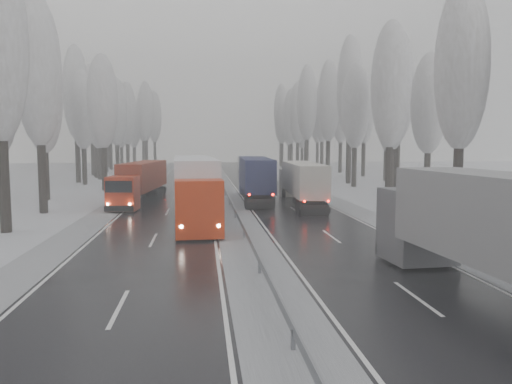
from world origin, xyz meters
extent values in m
plane|color=silver|center=(0.00, 0.00, 0.00)|extent=(260.00, 260.00, 0.00)
cube|color=black|center=(5.25, 30.00, 0.01)|extent=(7.50, 200.00, 0.03)
cube|color=black|center=(-5.25, 30.00, 0.01)|extent=(7.50, 200.00, 0.03)
cube|color=#A4A7AC|center=(0.00, 30.00, 0.02)|extent=(3.00, 200.00, 0.04)
cube|color=#A4A7AC|center=(10.20, 30.00, 0.02)|extent=(2.40, 200.00, 0.04)
cube|color=#A4A7AC|center=(-10.20, 30.00, 0.02)|extent=(2.40, 200.00, 0.04)
cube|color=slate|center=(0.00, 30.00, 0.60)|extent=(0.06, 200.00, 0.32)
cube|color=slate|center=(0.00, -4.00, 0.30)|extent=(0.12, 0.12, 0.60)
cube|color=slate|center=(0.00, 28.00, 0.30)|extent=(0.12, 0.12, 0.60)
cube|color=slate|center=(0.00, 60.00, 0.30)|extent=(0.12, 0.12, 0.60)
cylinder|color=black|center=(15.04, 15.67, 2.80)|extent=(0.68, 0.68, 5.60)
ellipsoid|color=gray|center=(15.04, 15.67, 10.80)|extent=(3.60, 3.60, 11.45)
cylinder|color=black|center=(14.51, 27.03, 2.81)|extent=(0.68, 0.68, 5.62)
ellipsoid|color=gray|center=(14.51, 27.03, 10.84)|extent=(3.60, 3.60, 11.48)
cylinder|color=black|center=(20.02, 31.03, 2.47)|extent=(0.64, 0.64, 4.94)
ellipsoid|color=gray|center=(20.02, 31.03, 9.53)|extent=(3.60, 3.60, 10.09)
cylinder|color=black|center=(17.90, 35.17, 2.66)|extent=(0.66, 0.66, 5.32)
ellipsoid|color=gray|center=(17.90, 35.17, 10.27)|extent=(3.60, 3.60, 10.88)
cylinder|color=black|center=(20.12, 39.17, 3.16)|extent=(0.72, 0.72, 6.31)
ellipsoid|color=gray|center=(20.12, 39.17, 12.17)|extent=(3.60, 3.60, 12.90)
cylinder|color=black|center=(17.02, 45.60, 2.69)|extent=(0.67, 0.67, 5.38)
ellipsoid|color=gray|center=(17.02, 45.60, 10.37)|extent=(3.60, 3.60, 10.98)
cylinder|color=black|center=(23.31, 49.60, 2.30)|extent=(0.62, 0.62, 4.59)
ellipsoid|color=gray|center=(23.31, 49.60, 8.86)|extent=(3.60, 3.60, 9.39)
cylinder|color=black|center=(17.90, 51.02, 3.47)|extent=(0.76, 0.76, 6.95)
ellipsoid|color=gray|center=(17.90, 51.02, 13.40)|extent=(3.60, 3.60, 14.19)
cylinder|color=black|center=(24.81, 55.02, 3.30)|extent=(0.74, 0.74, 6.59)
ellipsoid|color=gray|center=(24.81, 55.02, 12.71)|extent=(3.60, 3.60, 13.46)
cylinder|color=black|center=(17.56, 61.27, 3.18)|extent=(0.72, 0.72, 6.37)
ellipsoid|color=gray|center=(17.56, 61.27, 12.28)|extent=(3.60, 3.60, 13.01)
cylinder|color=black|center=(24.72, 65.27, 2.99)|extent=(0.70, 0.70, 5.97)
ellipsoid|color=gray|center=(24.72, 65.27, 11.52)|extent=(3.60, 3.60, 12.20)
cylinder|color=black|center=(16.34, 71.95, 3.33)|extent=(0.74, 0.74, 6.65)
ellipsoid|color=gray|center=(16.34, 71.95, 12.83)|extent=(3.60, 3.60, 13.59)
cylinder|color=black|center=(23.71, 75.95, 3.07)|extent=(0.71, 0.71, 6.14)
ellipsoid|color=gray|center=(23.71, 75.95, 11.84)|extent=(3.60, 3.60, 12.54)
cylinder|color=black|center=(16.56, 81.70, 3.03)|extent=(0.71, 0.71, 6.05)
ellipsoid|color=gray|center=(16.56, 81.70, 11.68)|extent=(3.60, 3.60, 12.37)
cylinder|color=black|center=(22.48, 85.70, 3.15)|extent=(0.72, 0.72, 6.30)
ellipsoid|color=gray|center=(22.48, 85.70, 12.15)|extent=(3.60, 3.60, 12.87)
cylinder|color=black|center=(16.63, 89.21, 2.94)|extent=(0.70, 0.70, 5.88)
ellipsoid|color=gray|center=(16.63, 89.21, 11.33)|extent=(3.60, 3.60, 12.00)
cylinder|color=black|center=(19.77, 93.21, 2.43)|extent=(0.64, 0.64, 4.86)
ellipsoid|color=gray|center=(19.77, 93.21, 9.37)|extent=(3.60, 3.60, 9.92)
cylinder|color=black|center=(15.73, 96.32, 2.99)|extent=(0.70, 0.70, 5.98)
ellipsoid|color=gray|center=(15.73, 96.32, 11.53)|extent=(3.60, 3.60, 12.21)
cylinder|color=black|center=(24.94, 100.32, 3.09)|extent=(0.71, 0.71, 6.19)
ellipsoid|color=gray|center=(24.94, 100.32, 11.93)|extent=(3.60, 3.60, 12.64)
cylinder|color=black|center=(17.04, 106.16, 3.43)|extent=(0.75, 0.75, 6.86)
ellipsoid|color=gray|center=(17.04, 106.16, 13.22)|extent=(3.60, 3.60, 14.01)
cylinder|color=black|center=(24.02, 110.16, 2.77)|extent=(0.68, 0.68, 5.55)
ellipsoid|color=gray|center=(24.02, 110.16, 10.70)|extent=(3.60, 3.60, 11.33)
cylinder|color=black|center=(18.73, 116.73, 3.05)|extent=(0.71, 0.71, 6.09)
ellipsoid|color=gray|center=(18.73, 116.73, 11.75)|extent=(3.60, 3.60, 12.45)
cylinder|color=black|center=(21.55, 120.73, 2.74)|extent=(0.67, 0.67, 5.49)
ellipsoid|color=gray|center=(21.55, 120.73, 10.58)|extent=(3.60, 3.60, 11.21)
cylinder|color=black|center=(-14.71, 15.70, 3.07)|extent=(0.71, 0.71, 6.14)
cylinder|color=black|center=(-15.13, 24.57, 2.92)|extent=(0.69, 0.69, 5.83)
ellipsoid|color=gray|center=(-15.13, 24.57, 11.25)|extent=(3.60, 3.60, 11.92)
cylinder|color=black|center=(-17.75, 34.20, 2.52)|extent=(0.65, 0.65, 5.03)
ellipsoid|color=gray|center=(-17.75, 34.20, 9.70)|extent=(3.60, 3.60, 10.28)
cylinder|color=black|center=(-23.52, 38.20, 2.36)|extent=(0.63, 0.63, 4.73)
cylinder|color=black|center=(-13.94, 43.73, 2.72)|extent=(0.67, 0.67, 5.44)
ellipsoid|color=gray|center=(-13.94, 43.73, 10.49)|extent=(3.60, 3.60, 11.11)
cylinder|color=black|center=(-21.85, 47.73, 2.86)|extent=(0.69, 0.69, 5.72)
ellipsoid|color=gray|center=(-21.85, 47.73, 11.04)|extent=(3.60, 3.60, 11.69)
cylinder|color=black|center=(-18.26, 52.71, 2.61)|extent=(0.66, 0.66, 5.23)
ellipsoid|color=gray|center=(-18.26, 52.71, 10.08)|extent=(3.60, 3.60, 10.68)
cylinder|color=black|center=(-20.05, 56.71, 3.30)|extent=(0.74, 0.74, 6.60)
ellipsoid|color=gray|center=(-20.05, 56.71, 12.74)|extent=(3.60, 3.60, 13.49)
cylinder|color=black|center=(-18.16, 62.35, 2.58)|extent=(0.65, 0.65, 5.16)
ellipsoid|color=gray|center=(-18.16, 62.35, 9.95)|extent=(3.60, 3.60, 10.54)
cylinder|color=black|center=(-19.54, 66.35, 2.90)|extent=(0.69, 0.69, 5.79)
ellipsoid|color=gray|center=(-19.54, 66.35, 11.18)|extent=(3.60, 3.60, 11.84)
cylinder|color=black|center=(-16.58, 69.11, 2.82)|extent=(0.68, 0.68, 5.64)
ellipsoid|color=gray|center=(-16.58, 69.11, 10.89)|extent=(3.60, 3.60, 11.53)
cylinder|color=black|center=(-21.42, 73.11, 3.28)|extent=(0.73, 0.73, 6.56)
ellipsoid|color=gray|center=(-21.42, 73.11, 12.65)|extent=(3.60, 3.60, 13.40)
cylinder|color=black|center=(-16.33, 79.19, 2.90)|extent=(0.69, 0.69, 5.79)
ellipsoid|color=gray|center=(-16.33, 79.19, 11.17)|extent=(3.60, 3.60, 11.84)
cylinder|color=black|center=(-21.09, 83.19, 3.32)|extent=(0.74, 0.74, 6.65)
ellipsoid|color=gray|center=(-21.09, 83.19, 12.82)|extent=(3.60, 3.60, 13.58)
cylinder|color=black|center=(-18.93, 88.54, 2.56)|extent=(0.65, 0.65, 5.12)
ellipsoid|color=gray|center=(-18.93, 88.54, 9.88)|extent=(3.60, 3.60, 10.46)
cylinder|color=black|center=(-21.82, 92.54, 2.92)|extent=(0.69, 0.69, 5.84)
ellipsoid|color=gray|center=(-21.82, 92.54, 11.26)|extent=(3.60, 3.60, 11.92)
cylinder|color=black|center=(-15.07, 99.33, 3.34)|extent=(0.74, 0.74, 6.67)
ellipsoid|color=gray|center=(-15.07, 99.33, 12.87)|extent=(3.60, 3.60, 13.63)
cylinder|color=black|center=(-24.20, 103.33, 3.15)|extent=(0.72, 0.72, 6.31)
ellipsoid|color=gray|center=(-24.20, 103.33, 12.16)|extent=(3.60, 3.60, 12.88)
cylinder|color=black|center=(-14.05, 108.72, 3.14)|extent=(0.72, 0.72, 6.29)
ellipsoid|color=gray|center=(-14.05, 108.72, 12.12)|extent=(3.60, 3.60, 12.84)
cylinder|color=black|center=(-19.66, 112.72, 2.43)|extent=(0.64, 0.64, 4.86)
ellipsoid|color=gray|center=(-19.66, 112.72, 9.36)|extent=(3.60, 3.60, 9.92)
cylinder|color=black|center=(-17.56, 115.31, 3.31)|extent=(0.74, 0.74, 6.63)
ellipsoid|color=gray|center=(-17.56, 115.31, 12.78)|extent=(3.60, 3.60, 13.54)
cylinder|color=black|center=(-20.33, 119.31, 2.89)|extent=(0.69, 0.69, 5.79)
ellipsoid|color=gray|center=(-20.33, 119.31, 11.16)|extent=(3.60, 3.60, 11.82)
cube|color=#505156|center=(7.40, 5.70, 1.82)|extent=(2.96, 3.07, 3.31)
cube|color=black|center=(7.29, 7.08, 2.59)|extent=(2.54, 0.30, 1.10)
cube|color=black|center=(7.29, 7.19, 0.50)|extent=(2.76, 0.37, 0.55)
cylinder|color=black|center=(6.31, 4.74, 0.57)|extent=(0.47, 1.17, 1.15)
cylinder|color=black|center=(8.62, 4.91, 0.57)|extent=(0.47, 1.17, 1.15)
sphere|color=white|center=(6.24, 7.14, 0.94)|extent=(0.24, 0.24, 0.24)
sphere|color=white|center=(8.33, 7.30, 0.94)|extent=(0.24, 0.24, 0.24)
cube|color=navy|center=(2.94, 38.22, 1.69)|extent=(2.65, 2.75, 3.07)
cube|color=black|center=(2.98, 39.50, 2.40)|extent=(2.35, 0.19, 1.02)
cube|color=black|center=(2.99, 39.60, 0.46)|extent=(2.56, 0.25, 0.51)
cube|color=#15173C|center=(2.63, 30.25, 2.76)|extent=(3.11, 13.38, 2.86)
cube|color=black|center=(2.38, 23.56, 0.56)|extent=(2.35, 0.21, 0.46)
cube|color=black|center=(2.49, 26.57, 0.77)|extent=(2.46, 5.70, 0.46)
cube|color=black|center=(2.40, 24.12, 0.36)|extent=(2.35, 0.15, 0.61)
cylinder|color=black|center=(1.83, 37.44, 0.53)|extent=(0.40, 1.08, 1.06)
cylinder|color=black|center=(3.98, 37.36, 0.53)|extent=(0.40, 1.08, 1.06)
cylinder|color=black|center=(1.41, 26.20, 0.53)|extent=(0.40, 1.08, 1.06)
cylinder|color=black|center=(3.55, 26.12, 0.53)|extent=(0.40, 1.08, 1.06)
cylinder|color=black|center=(1.36, 24.88, 0.53)|extent=(0.40, 1.08, 1.06)
cylinder|color=black|center=(3.50, 24.80, 0.53)|extent=(0.40, 1.08, 1.06)
sphere|color=#FF0C05|center=(1.41, 23.52, 1.38)|extent=(0.20, 0.20, 0.20)
sphere|color=#FF0C05|center=(3.35, 23.45, 1.38)|extent=(0.20, 0.20, 0.20)
sphere|color=white|center=(2.02, 39.67, 0.87)|extent=(0.22, 0.22, 0.22)
sphere|color=white|center=(3.96, 39.59, 0.87)|extent=(0.22, 0.22, 0.22)
cube|color=#A29E8F|center=(6.75, 33.50, 1.55)|extent=(2.47, 2.56, 2.83)
cube|color=black|center=(6.81, 34.67, 2.21)|extent=(2.17, 0.20, 0.94)
cube|color=black|center=(6.81, 34.77, 0.42)|extent=(2.36, 0.26, 0.47)
cube|color=#B1AF9F|center=(6.39, 26.16, 2.54)|extent=(3.00, 12.35, 2.64)
cube|color=black|center=(6.09, 20.00, 0.52)|extent=(2.17, 0.22, 0.42)
cube|color=black|center=(6.23, 22.78, 0.71)|extent=(2.32, 5.27, 0.42)
cube|color=black|center=(6.12, 20.52, 0.33)|extent=(2.17, 0.16, 0.57)
cylinder|color=black|center=(5.73, 32.79, 0.49)|extent=(0.38, 0.99, 0.98)
cylinder|color=black|center=(7.70, 32.70, 0.49)|extent=(0.38, 0.99, 0.98)
cylinder|color=black|center=(5.22, 22.45, 0.49)|extent=(0.38, 0.99, 0.98)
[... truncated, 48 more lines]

